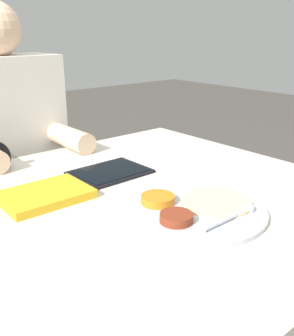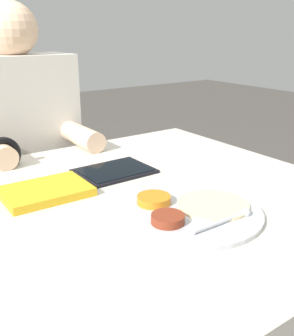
# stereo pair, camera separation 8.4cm
# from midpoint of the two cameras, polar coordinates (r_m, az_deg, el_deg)

# --- Properties ---
(dining_table) EXTENTS (1.10, 0.96, 0.72)m
(dining_table) POSITION_cam_midpoint_polar(r_m,az_deg,el_deg) (1.13, -5.05, -21.66)
(dining_table) COLOR beige
(dining_table) RESTS_ON ground_plane
(thali_tray) EXTENTS (0.32, 0.32, 0.03)m
(thali_tray) POSITION_cam_midpoint_polar(r_m,az_deg,el_deg) (0.87, 4.00, -5.96)
(thali_tray) COLOR #B7BABF
(thali_tray) RESTS_ON dining_table
(red_notebook) EXTENTS (0.20, 0.15, 0.02)m
(red_notebook) POSITION_cam_midpoint_polar(r_m,az_deg,el_deg) (0.98, -17.01, -3.89)
(red_notebook) COLOR silver
(red_notebook) RESTS_ON dining_table
(tablet_device) EXTENTS (0.21, 0.16, 0.01)m
(tablet_device) POSITION_cam_midpoint_polar(r_m,az_deg,el_deg) (1.10, -7.60, -0.64)
(tablet_device) COLOR black
(tablet_device) RESTS_ON dining_table
(person_diner) EXTENTS (0.39, 0.41, 1.20)m
(person_diner) POSITION_cam_midpoint_polar(r_m,az_deg,el_deg) (1.53, -20.40, -2.53)
(person_diner) COLOR black
(person_diner) RESTS_ON ground_plane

